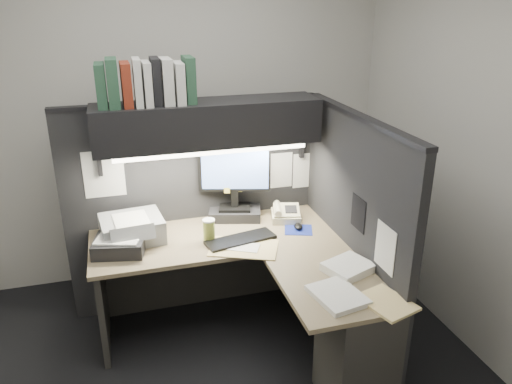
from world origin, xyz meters
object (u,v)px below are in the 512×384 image
keyboard (241,240)px  telephone (286,214)px  monitor (235,190)px  coffee_cup (209,231)px  printer (132,229)px  overhead_shelf (208,123)px  desk (282,307)px  notebook_stack (120,245)px

keyboard → telephone: 0.50m
monitor → coffee_cup: monitor is taller
coffee_cup → keyboard: bearing=-18.5°
printer → coffee_cup: bearing=-24.9°
telephone → overhead_shelf: bearing=-171.9°
desk → notebook_stack: bearing=152.4°
keyboard → printer: 0.76m
printer → notebook_stack: bearing=-126.0°
desk → monitor: 0.97m
coffee_cup → printer: size_ratio=0.37×
monitor → keyboard: (-0.06, -0.39, -0.22)m
desk → notebook_stack: notebook_stack is taller
telephone → printer: size_ratio=0.54×
overhead_shelf → keyboard: bearing=-66.9°
monitor → notebook_stack: size_ratio=1.77×
desk → printer: 1.16m
monitor → keyboard: size_ratio=1.18×
desk → monitor: size_ratio=2.94×
keyboard → notebook_stack: bearing=162.9°
overhead_shelf → monitor: size_ratio=2.68×
keyboard → telephone: size_ratio=2.19×
printer → notebook_stack: 0.19m
monitor → coffee_cup: 0.45m
desk → coffee_cup: bearing=126.6°
keyboard → printer: bearing=150.0°
overhead_shelf → notebook_stack: (-0.67, -0.25, -0.72)m
keyboard → printer: size_ratio=1.19×
desk → telephone: 0.80m
telephone → printer: 1.14m
overhead_shelf → notebook_stack: bearing=-159.8°
monitor → telephone: (0.36, -0.13, -0.19)m
keyboard → telephone: (0.42, 0.26, 0.03)m
monitor → keyboard: bearing=-82.6°
desk → monitor: (-0.10, 0.82, 0.52)m
notebook_stack → desk: bearing=-27.6°
monitor → coffee_cup: bearing=-113.4°
desk → keyboard: keyboard is taller
desk → monitor: bearing=97.2°
keyboard → coffee_cup: (-0.21, 0.07, 0.06)m
desk → coffee_cup: coffee_cup is taller
monitor → printer: bearing=-152.9°
monitor → printer: monitor is taller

